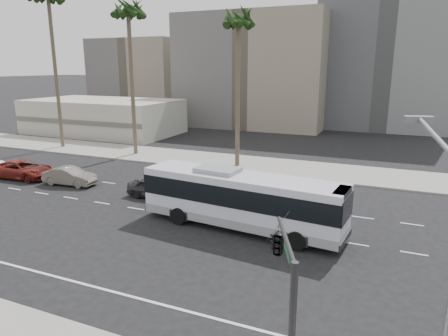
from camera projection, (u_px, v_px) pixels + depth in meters
The scene contains 15 objects.
ground at pixel (212, 221), 26.32m from camera, with size 700.00×700.00×0.00m, color black.
sidewalk_north at pixel (278, 167), 40.11m from camera, with size 120.00×7.00×0.15m, color gray.
commercial_low at pixel (103, 116), 60.30m from camera, with size 22.00×12.16×5.00m.
midrise_beige_west at pixel (259, 71), 68.78m from camera, with size 24.00×18.00×18.00m, color slate.
midrise_gray_center at pixel (388, 46), 66.41m from camera, with size 20.00×20.00×26.00m, color #57585B.
midrise_beige_far at pixel (147, 78), 83.52m from camera, with size 18.00×16.00×15.00m, color slate.
civic_tower at pixel (384, 16), 240.31m from camera, with size 42.00×42.00×129.00m.
city_bus at pixel (241, 198), 24.76m from camera, with size 13.03×4.11×3.68m.
car_a at pixel (155, 188), 30.83m from camera, with size 4.42×1.78×1.51m, color #29292D.
car_b at pixel (70, 176), 34.17m from camera, with size 4.62×1.61×1.52m, color #6A6359.
car_c at pixel (23, 169), 36.25m from camera, with size 5.84×2.69×1.62m, color maroon.
streetlight_corner at pixel (443, 304), 8.83m from camera, with size 1.33×3.93×8.50m.
traffic_signal at pixel (279, 248), 11.85m from camera, with size 2.54×3.55×5.55m.
palm_near at pixel (238, 23), 37.10m from camera, with size 4.47×4.47×15.07m.
palm_mid at pixel (128, 14), 42.30m from camera, with size 5.44×5.44×16.80m.
Camera 1 is at (10.39, -22.37, 9.84)m, focal length 32.29 mm.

